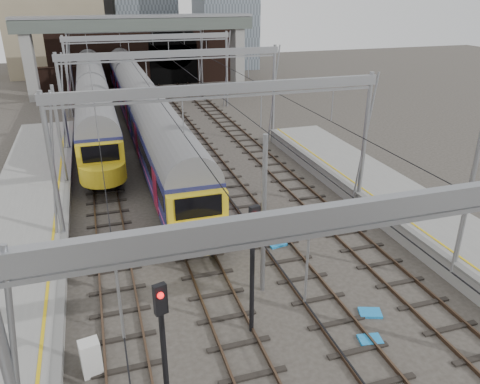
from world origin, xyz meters
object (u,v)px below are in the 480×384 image
object	(u,v)px
train_second	(92,83)
signal_near_left	(163,339)
relay_cabinet	(91,358)
signal_near_centre	(253,256)
train_main	(129,82)

from	to	relation	value
train_second	signal_near_left	size ratio (longest dim) A/B	10.30
signal_near_left	relay_cabinet	distance (m)	4.26
signal_near_centre	relay_cabinet	size ratio (longest dim) A/B	4.08
train_main	signal_near_left	distance (m)	43.06
train_main	train_second	size ratio (longest dim) A/B	1.34
train_main	signal_near_centre	world-z (taller)	signal_near_centre
train_main	signal_near_left	bearing A→B (deg)	-93.96
signal_near_centre	train_second	bearing A→B (deg)	79.01
train_main	train_second	bearing A→B (deg)	170.71
train_second	signal_near_centre	bearing A→B (deg)	-83.38
train_main	signal_near_centre	distance (m)	39.90
train_main	train_second	distance (m)	4.05
relay_cabinet	train_second	bearing A→B (deg)	78.39
train_main	train_second	xyz separation A→B (m)	(-4.00, 0.65, -0.00)
train_main	signal_near_centre	bearing A→B (deg)	-88.99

